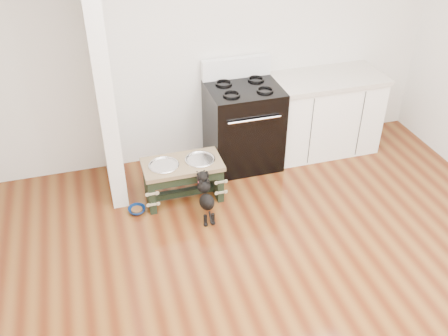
# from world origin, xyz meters

# --- Properties ---
(ground) EXTENTS (5.00, 5.00, 0.00)m
(ground) POSITION_xyz_m (0.00, 0.00, 0.00)
(ground) COLOR #4F200E
(ground) RESTS_ON ground
(room_shell) EXTENTS (5.00, 5.00, 5.00)m
(room_shell) POSITION_xyz_m (0.00, 0.00, 1.62)
(room_shell) COLOR silver
(room_shell) RESTS_ON ground
(partition_wall) EXTENTS (0.15, 0.80, 2.70)m
(partition_wall) POSITION_xyz_m (-1.18, 2.10, 1.35)
(partition_wall) COLOR silver
(partition_wall) RESTS_ON ground
(oven_range) EXTENTS (0.76, 0.69, 1.14)m
(oven_range) POSITION_xyz_m (0.25, 2.16, 0.48)
(oven_range) COLOR black
(oven_range) RESTS_ON ground
(cabinet_run) EXTENTS (1.24, 0.64, 0.91)m
(cabinet_run) POSITION_xyz_m (1.23, 2.18, 0.45)
(cabinet_run) COLOR white
(cabinet_run) RESTS_ON ground
(dog_feeder) EXTENTS (0.78, 0.42, 0.45)m
(dog_feeder) POSITION_xyz_m (-0.54, 1.68, 0.31)
(dog_feeder) COLOR black
(dog_feeder) RESTS_ON ground
(puppy) EXTENTS (0.14, 0.40, 0.48)m
(puppy) POSITION_xyz_m (-0.40, 1.32, 0.26)
(puppy) COLOR black
(puppy) RESTS_ON ground
(floor_bowl) EXTENTS (0.20, 0.20, 0.05)m
(floor_bowl) POSITION_xyz_m (-1.04, 1.58, 0.03)
(floor_bowl) COLOR navy
(floor_bowl) RESTS_ON ground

